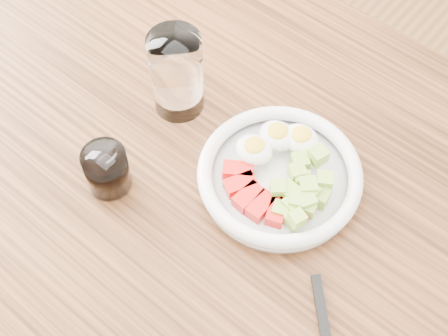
{
  "coord_description": "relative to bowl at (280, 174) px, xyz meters",
  "views": [
    {
      "loc": [
        0.3,
        -0.37,
        1.59
      ],
      "look_at": [
        -0.01,
        0.01,
        0.8
      ],
      "focal_mm": 50.0,
      "sensor_mm": 36.0,
      "label": 1
    }
  ],
  "objects": [
    {
      "name": "coffee_glass",
      "position": [
        -0.2,
        -0.16,
        0.01
      ],
      "size": [
        0.07,
        0.07,
        0.08
      ],
      "color": "white",
      "rests_on": "dining_table"
    },
    {
      "name": "fork",
      "position": [
        0.18,
        -0.15,
        -0.02
      ],
      "size": [
        0.15,
        0.15,
        0.01
      ],
      "color": "black",
      "rests_on": "dining_table"
    },
    {
      "name": "water_glass",
      "position": [
        -0.22,
        0.02,
        0.05
      ],
      "size": [
        0.08,
        0.08,
        0.15
      ],
      "primitive_type": "cylinder",
      "color": "white",
      "rests_on": "dining_table"
    },
    {
      "name": "dining_table",
      "position": [
        -0.06,
        -0.06,
        -0.12
      ],
      "size": [
        1.5,
        0.9,
        0.77
      ],
      "color": "brown",
      "rests_on": "ground"
    },
    {
      "name": "bowl",
      "position": [
        0.0,
        0.0,
        0.0
      ],
      "size": [
        0.25,
        0.25,
        0.06
      ],
      "color": "silver",
      "rests_on": "dining_table"
    }
  ]
}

